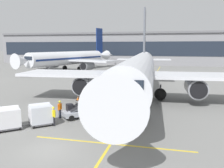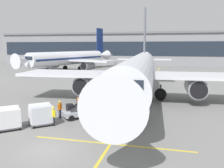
{
  "view_description": "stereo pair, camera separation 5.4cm",
  "coord_description": "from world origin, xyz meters",
  "px_view_note": "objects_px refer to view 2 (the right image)",
  "views": [
    {
      "loc": [
        7.99,
        -14.34,
        7.03
      ],
      "look_at": [
        2.07,
        9.57,
        3.21
      ],
      "focal_mm": 39.39,
      "sensor_mm": 36.0,
      "label": 1
    },
    {
      "loc": [
        8.04,
        -14.33,
        7.03
      ],
      "look_at": [
        2.07,
        9.57,
        3.21
      ],
      "focal_mm": 39.39,
      "sensor_mm": 36.0,
      "label": 2
    }
  ],
  "objects_px": {
    "baggage_cart_lead": "(41,114)",
    "ground_crew_wingwalker": "(86,107)",
    "ground_crew_marshaller": "(53,115)",
    "distant_airplane": "(70,58)",
    "ground_crew_by_carts": "(45,115)",
    "parked_airplane": "(139,71)",
    "baggage_cart_second": "(8,118)",
    "ground_crew_by_loader": "(60,108)",
    "safety_cone_engine_keepout": "(91,96)",
    "belt_loader": "(82,109)",
    "safety_cone_wingtip": "(78,98)"
  },
  "relations": [
    {
      "from": "baggage_cart_second",
      "to": "ground_crew_wingwalker",
      "type": "xyz_separation_m",
      "value": [
        5.19,
        5.13,
        -0.0
      ]
    },
    {
      "from": "ground_crew_by_loader",
      "to": "safety_cone_engine_keepout",
      "type": "distance_m",
      "value": 9.61
    },
    {
      "from": "parked_airplane",
      "to": "safety_cone_wingtip",
      "type": "height_order",
      "value": "parked_airplane"
    },
    {
      "from": "ground_crew_marshaller",
      "to": "distant_airplane",
      "type": "bearing_deg",
      "value": 111.72
    },
    {
      "from": "belt_loader",
      "to": "safety_cone_engine_keepout",
      "type": "relative_size",
      "value": 6.6
    },
    {
      "from": "belt_loader",
      "to": "ground_crew_by_loader",
      "type": "height_order",
      "value": "belt_loader"
    },
    {
      "from": "safety_cone_engine_keepout",
      "to": "parked_airplane",
      "type": "bearing_deg",
      "value": -0.79
    },
    {
      "from": "safety_cone_wingtip",
      "to": "belt_loader",
      "type": "bearing_deg",
      "value": -65.05
    },
    {
      "from": "baggage_cart_lead",
      "to": "baggage_cart_second",
      "type": "bearing_deg",
      "value": -140.93
    },
    {
      "from": "ground_crew_marshaller",
      "to": "distant_airplane",
      "type": "height_order",
      "value": "distant_airplane"
    },
    {
      "from": "baggage_cart_second",
      "to": "ground_crew_wingwalker",
      "type": "distance_m",
      "value": 7.3
    },
    {
      "from": "safety_cone_wingtip",
      "to": "distant_airplane",
      "type": "xyz_separation_m",
      "value": [
        -16.39,
        35.31,
        3.27
      ]
    },
    {
      "from": "ground_crew_by_carts",
      "to": "ground_crew_marshaller",
      "type": "distance_m",
      "value": 0.73
    },
    {
      "from": "ground_crew_by_carts",
      "to": "safety_cone_engine_keepout",
      "type": "relative_size",
      "value": 2.41
    },
    {
      "from": "parked_airplane",
      "to": "ground_crew_by_loader",
      "type": "bearing_deg",
      "value": -124.1
    },
    {
      "from": "belt_loader",
      "to": "ground_crew_marshaller",
      "type": "relative_size",
      "value": 2.75
    },
    {
      "from": "ground_crew_wingwalker",
      "to": "safety_cone_wingtip",
      "type": "height_order",
      "value": "ground_crew_wingwalker"
    },
    {
      "from": "baggage_cart_lead",
      "to": "ground_crew_wingwalker",
      "type": "height_order",
      "value": "baggage_cart_lead"
    },
    {
      "from": "parked_airplane",
      "to": "ground_crew_by_carts",
      "type": "relative_size",
      "value": 23.27
    },
    {
      "from": "baggage_cart_lead",
      "to": "distant_airplane",
      "type": "relative_size",
      "value": 0.07
    },
    {
      "from": "belt_loader",
      "to": "safety_cone_wingtip",
      "type": "distance_m",
      "value": 7.75
    },
    {
      "from": "ground_crew_by_loader",
      "to": "ground_crew_marshaller",
      "type": "height_order",
      "value": "same"
    },
    {
      "from": "ground_crew_by_carts",
      "to": "parked_airplane",
      "type": "bearing_deg",
      "value": 61.06
    },
    {
      "from": "belt_loader",
      "to": "baggage_cart_lead",
      "type": "xyz_separation_m",
      "value": [
        -2.72,
        -3.28,
        0.18
      ]
    },
    {
      "from": "parked_airplane",
      "to": "baggage_cart_second",
      "type": "bearing_deg",
      "value": -124.11
    },
    {
      "from": "ground_crew_marshaller",
      "to": "ground_crew_by_loader",
      "type": "bearing_deg",
      "value": 102.63
    },
    {
      "from": "ground_crew_by_loader",
      "to": "ground_crew_by_carts",
      "type": "bearing_deg",
      "value": -94.48
    },
    {
      "from": "ground_crew_marshaller",
      "to": "distant_airplane",
      "type": "distance_m",
      "value": 49.08
    },
    {
      "from": "belt_loader",
      "to": "ground_crew_marshaller",
      "type": "distance_m",
      "value": 3.55
    },
    {
      "from": "ground_crew_wingwalker",
      "to": "safety_cone_engine_keepout",
      "type": "distance_m",
      "value": 8.93
    },
    {
      "from": "ground_crew_marshaller",
      "to": "ground_crew_wingwalker",
      "type": "bearing_deg",
      "value": 60.89
    },
    {
      "from": "ground_crew_by_loader",
      "to": "ground_crew_wingwalker",
      "type": "bearing_deg",
      "value": 22.98
    },
    {
      "from": "baggage_cart_second",
      "to": "ground_crew_marshaller",
      "type": "bearing_deg",
      "value": 28.14
    },
    {
      "from": "ground_crew_marshaller",
      "to": "safety_cone_engine_keepout",
      "type": "relative_size",
      "value": 2.41
    },
    {
      "from": "ground_crew_by_loader",
      "to": "safety_cone_wingtip",
      "type": "bearing_deg",
      "value": 98.85
    },
    {
      "from": "belt_loader",
      "to": "safety_cone_engine_keepout",
      "type": "xyz_separation_m",
      "value": [
        -2.08,
        8.72,
        -0.47
      ]
    },
    {
      "from": "parked_airplane",
      "to": "ground_crew_by_loader",
      "type": "height_order",
      "value": "parked_airplane"
    },
    {
      "from": "distant_airplane",
      "to": "parked_airplane",
      "type": "bearing_deg",
      "value": -54.48
    },
    {
      "from": "ground_crew_by_carts",
      "to": "ground_crew_marshaller",
      "type": "xyz_separation_m",
      "value": [
        0.72,
        0.14,
        0.0
      ]
    },
    {
      "from": "ground_crew_marshaller",
      "to": "ground_crew_wingwalker",
      "type": "height_order",
      "value": "same"
    },
    {
      "from": "safety_cone_wingtip",
      "to": "parked_airplane",
      "type": "bearing_deg",
      "value": 11.92
    },
    {
      "from": "baggage_cart_second",
      "to": "baggage_cart_lead",
      "type": "bearing_deg",
      "value": 39.07
    },
    {
      "from": "baggage_cart_lead",
      "to": "baggage_cart_second",
      "type": "relative_size",
      "value": 1.0
    },
    {
      "from": "baggage_cart_second",
      "to": "parked_airplane",
      "type": "bearing_deg",
      "value": 55.89
    },
    {
      "from": "ground_crew_by_loader",
      "to": "ground_crew_by_carts",
      "type": "xyz_separation_m",
      "value": [
        -0.19,
        -2.49,
        0.0
      ]
    },
    {
      "from": "distant_airplane",
      "to": "ground_crew_by_carts",
      "type": "bearing_deg",
      "value": -69.12
    },
    {
      "from": "belt_loader",
      "to": "distant_airplane",
      "type": "distance_m",
      "value": 46.74
    },
    {
      "from": "safety_cone_engine_keepout",
      "to": "safety_cone_wingtip",
      "type": "xyz_separation_m",
      "value": [
        -1.19,
        -1.71,
        -0.06
      ]
    },
    {
      "from": "belt_loader",
      "to": "baggage_cart_second",
      "type": "xyz_separation_m",
      "value": [
        -4.83,
        -4.99,
        0.18
      ]
    },
    {
      "from": "belt_loader",
      "to": "safety_cone_wingtip",
      "type": "xyz_separation_m",
      "value": [
        -3.26,
        7.01,
        -0.53
      ]
    }
  ]
}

